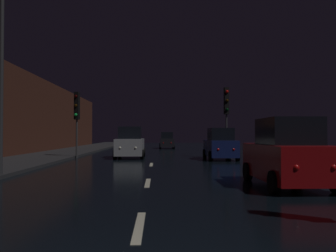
% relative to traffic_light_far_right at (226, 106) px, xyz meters
% --- Properties ---
extents(ground, '(27.44, 84.00, 0.02)m').
position_rel_traffic_light_far_right_xyz_m(ground, '(-5.22, 2.54, -3.62)').
color(ground, black).
extents(sidewalk_left, '(4.40, 84.00, 0.15)m').
position_rel_traffic_light_far_right_xyz_m(sidewalk_left, '(-12.74, 2.54, -3.54)').
color(sidewalk_left, '#28282B').
rests_on(sidewalk_left, ground).
extents(building_facade_left, '(0.80, 63.00, 6.53)m').
position_rel_traffic_light_far_right_xyz_m(building_facade_left, '(-15.34, -0.96, -0.35)').
color(building_facade_left, '#472319').
rests_on(building_facade_left, ground).
extents(lane_centerline, '(0.16, 15.28, 0.01)m').
position_rel_traffic_light_far_right_xyz_m(lane_centerline, '(-5.22, -12.69, -3.61)').
color(lane_centerline, beige).
rests_on(lane_centerline, ground).
extents(traffic_light_far_right, '(0.34, 0.47, 4.96)m').
position_rel_traffic_light_far_right_xyz_m(traffic_light_far_right, '(0.00, 0.00, 0.00)').
color(traffic_light_far_right, '#38383A').
rests_on(traffic_light_far_right, ground).
extents(traffic_light_far_left, '(0.37, 0.48, 4.56)m').
position_rel_traffic_light_far_right_xyz_m(traffic_light_far_left, '(-10.45, -0.41, -0.33)').
color(traffic_light_far_left, '#38383A').
rests_on(traffic_light_far_left, ground).
extents(streetlamp_overhead, '(1.70, 0.44, 7.81)m').
position_rel_traffic_light_far_right_xyz_m(streetlamp_overhead, '(-10.21, -12.01, 1.50)').
color(streetlamp_overhead, '#2D2D30').
rests_on(streetlamp_overhead, ground).
extents(car_approaching_headlights, '(1.98, 4.29, 2.16)m').
position_rel_traffic_light_far_right_xyz_m(car_approaching_headlights, '(-6.78, -0.17, -2.62)').
color(car_approaching_headlights, '#A5A8AD').
rests_on(car_approaching_headlights, ground).
extents(car_parked_right_far, '(1.87, 4.05, 2.04)m').
position_rel_traffic_light_far_right_xyz_m(car_parked_right_far, '(-0.80, -2.01, -2.68)').
color(car_parked_right_far, '#141E51').
rests_on(car_parked_right_far, ground).
extents(car_parked_right_near, '(1.97, 4.26, 2.15)m').
position_rel_traffic_light_far_right_xyz_m(car_parked_right_near, '(-0.80, -14.09, -2.63)').
color(car_parked_right_near, maroon).
rests_on(car_parked_right_near, ground).
extents(car_distant_taillights, '(1.74, 3.76, 1.90)m').
position_rel_traffic_light_far_right_xyz_m(car_distant_taillights, '(-3.78, 16.76, -2.75)').
color(car_distant_taillights, black).
rests_on(car_distant_taillights, ground).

